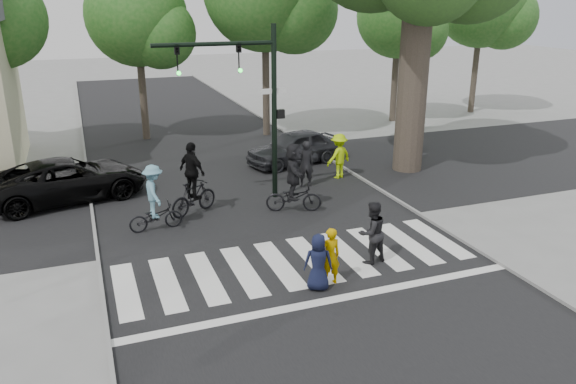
# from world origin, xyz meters

# --- Properties ---
(ground) EXTENTS (120.00, 120.00, 0.00)m
(ground) POSITION_xyz_m (0.00, 0.00, 0.00)
(ground) COLOR gray
(ground) RESTS_ON ground
(road_stem) EXTENTS (10.00, 70.00, 0.01)m
(road_stem) POSITION_xyz_m (0.00, 5.00, 0.01)
(road_stem) COLOR black
(road_stem) RESTS_ON ground
(road_cross) EXTENTS (70.00, 10.00, 0.01)m
(road_cross) POSITION_xyz_m (0.00, 8.00, 0.01)
(road_cross) COLOR black
(road_cross) RESTS_ON ground
(curb_left) EXTENTS (0.10, 70.00, 0.10)m
(curb_left) POSITION_xyz_m (-5.05, 5.00, 0.05)
(curb_left) COLOR gray
(curb_left) RESTS_ON ground
(curb_right) EXTENTS (0.10, 70.00, 0.10)m
(curb_right) POSITION_xyz_m (5.05, 5.00, 0.05)
(curb_right) COLOR gray
(curb_right) RESTS_ON ground
(crosswalk) EXTENTS (10.00, 3.85, 0.01)m
(crosswalk) POSITION_xyz_m (0.00, 0.66, 0.01)
(crosswalk) COLOR silver
(crosswalk) RESTS_ON ground
(traffic_signal) EXTENTS (4.45, 0.29, 6.00)m
(traffic_signal) POSITION_xyz_m (0.35, 6.20, 3.90)
(traffic_signal) COLOR black
(traffic_signal) RESTS_ON ground
(bg_tree_2) EXTENTS (5.04, 4.80, 8.40)m
(bg_tree_2) POSITION_xyz_m (-1.76, 16.62, 5.78)
(bg_tree_2) COLOR brown
(bg_tree_2) RESTS_ON ground
(bg_tree_4) EXTENTS (4.83, 4.60, 8.15)m
(bg_tree_4) POSITION_xyz_m (12.23, 16.12, 5.64)
(bg_tree_4) COLOR brown
(bg_tree_4) RESTS_ON ground
(bg_tree_5) EXTENTS (5.67, 5.40, 9.30)m
(bg_tree_5) POSITION_xyz_m (18.27, 16.69, 6.36)
(bg_tree_5) COLOR brown
(bg_tree_5) RESTS_ON ground
(pedestrian_woman) EXTENTS (0.55, 0.37, 1.51)m
(pedestrian_woman) POSITION_xyz_m (0.32, -0.43, 0.75)
(pedestrian_woman) COLOR #BF8F00
(pedestrian_woman) RESTS_ON ground
(pedestrian_child) EXTENTS (0.83, 0.69, 1.45)m
(pedestrian_child) POSITION_xyz_m (-0.06, -0.57, 0.72)
(pedestrian_child) COLOR black
(pedestrian_child) RESTS_ON ground
(pedestrian_adult) EXTENTS (0.95, 0.80, 1.73)m
(pedestrian_adult) POSITION_xyz_m (1.88, 0.30, 0.87)
(pedestrian_adult) COLOR black
(pedestrian_adult) RESTS_ON ground
(cyclist_left) EXTENTS (1.68, 1.11, 2.08)m
(cyclist_left) POSITION_xyz_m (-3.24, 4.60, 0.90)
(cyclist_left) COLOR black
(cyclist_left) RESTS_ON ground
(cyclist_mid) EXTENTS (1.88, 1.37, 2.43)m
(cyclist_mid) POSITION_xyz_m (-1.86, 5.57, 1.00)
(cyclist_mid) COLOR black
(cyclist_mid) RESTS_ON ground
(cyclist_right) EXTENTS (1.96, 1.81, 2.35)m
(cyclist_right) POSITION_xyz_m (1.31, 4.62, 1.05)
(cyclist_right) COLOR black
(cyclist_right) RESTS_ON ground
(car_suv) EXTENTS (5.80, 3.63, 1.50)m
(car_suv) POSITION_xyz_m (-5.71, 8.48, 0.75)
(car_suv) COLOR black
(car_suv) RESTS_ON ground
(car_grey) EXTENTS (4.54, 2.66, 1.45)m
(car_grey) POSITION_xyz_m (3.41, 9.94, 0.72)
(car_grey) COLOR #2E2F33
(car_grey) RESTS_ON ground
(bystander_hivis) EXTENTS (1.31, 1.02, 1.79)m
(bystander_hivis) POSITION_xyz_m (4.30, 7.44, 0.89)
(bystander_hivis) COLOR #B4E40A
(bystander_hivis) RESTS_ON ground
(bystander_dark) EXTENTS (0.70, 0.52, 1.77)m
(bystander_dark) POSITION_xyz_m (2.68, 6.93, 0.89)
(bystander_dark) COLOR black
(bystander_dark) RESTS_ON ground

